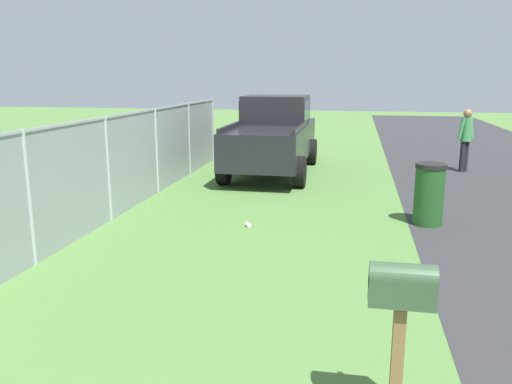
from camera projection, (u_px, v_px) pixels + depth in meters
name	position (u px, v px, depth m)	size (l,w,h in m)	color
mailbox	(401.00, 298.00, 3.77)	(0.22, 0.48, 1.32)	brown
pickup_truck	(274.00, 133.00, 14.19)	(5.15, 2.15, 2.09)	black
trash_bin	(429.00, 194.00, 9.23)	(0.54, 0.54, 1.12)	#1E4C1E
pedestrian	(466.00, 136.00, 14.29)	(0.35, 0.48, 1.74)	black
fence_section	(108.00, 166.00, 9.41)	(14.21, 0.07, 1.93)	#9EA3A8
litter_cup_midfield_b	(248.00, 225.00, 9.21)	(0.08, 0.08, 0.10)	white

